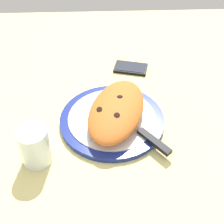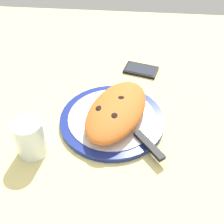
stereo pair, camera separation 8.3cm
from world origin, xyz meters
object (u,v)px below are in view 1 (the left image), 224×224
at_px(knife, 145,134).
at_px(water_glass, 35,149).
at_px(calzone, 117,109).
at_px(fork, 91,122).
at_px(plate, 112,120).
at_px(smartphone, 131,68).

bearing_deg(knife, water_glass, -78.95).
xyz_separation_m(calzone, fork, (0.02, -0.07, -0.03)).
bearing_deg(fork, water_glass, -50.34).
bearing_deg(water_glass, knife, 101.05).
bearing_deg(water_glass, fork, 129.66).
xyz_separation_m(knife, water_glass, (0.05, -0.28, 0.02)).
bearing_deg(plate, water_glass, -56.19).
relative_size(calzone, fork, 1.70).
height_order(plate, water_glass, water_glass).
bearing_deg(fork, knife, 68.33).
bearing_deg(plate, calzone, 109.55).
xyz_separation_m(fork, smartphone, (-0.28, 0.14, -0.02)).
distance_m(plate, fork, 0.06).
relative_size(fork, smartphone, 1.39).
height_order(calzone, fork, calzone).
relative_size(plate, knife, 1.43).
height_order(knife, smartphone, knife).
relative_size(smartphone, water_glass, 1.23).
xyz_separation_m(plate, smartphone, (-0.26, 0.08, -0.00)).
distance_m(calzone, water_glass, 0.25).
xyz_separation_m(fork, knife, (0.06, 0.15, 0.00)).
xyz_separation_m(calzone, water_glass, (0.14, -0.21, -0.00)).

